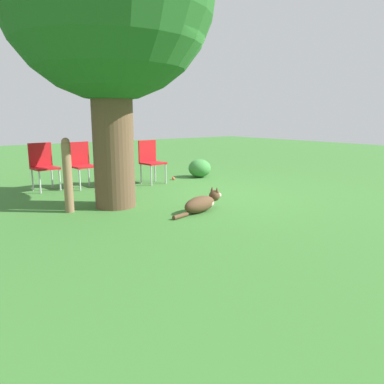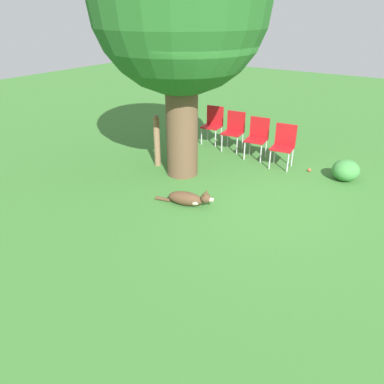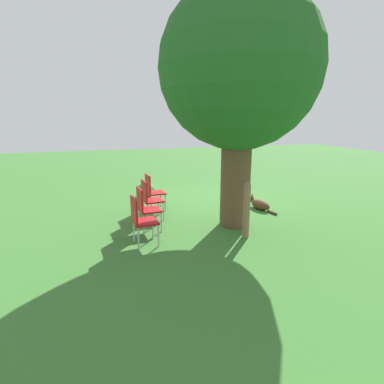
# 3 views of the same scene
# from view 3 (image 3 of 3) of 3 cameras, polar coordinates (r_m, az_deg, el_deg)

# --- Properties ---
(ground_plane) EXTENTS (30.00, 30.00, 0.00)m
(ground_plane) POSITION_cam_3_polar(r_m,az_deg,el_deg) (7.76, 4.67, -2.89)
(ground_plane) COLOR #38702D
(oak_tree) EXTENTS (3.13, 3.13, 4.74)m
(oak_tree) POSITION_cam_3_polar(r_m,az_deg,el_deg) (6.24, 9.02, 21.79)
(oak_tree) COLOR brown
(oak_tree) RESTS_ON ground_plane
(dog) EXTENTS (0.38, 1.06, 0.33)m
(dog) POSITION_cam_3_polar(r_m,az_deg,el_deg) (7.77, 12.58, -2.22)
(dog) COLOR #513823
(dog) RESTS_ON ground_plane
(fence_post) EXTENTS (0.13, 0.13, 1.10)m
(fence_post) POSITION_cam_3_polar(r_m,az_deg,el_deg) (5.77, 10.35, -3.32)
(fence_post) COLOR #846647
(fence_post) RESTS_ON ground_plane
(red_chair_0) EXTENTS (0.47, 0.48, 0.90)m
(red_chair_0) POSITION_cam_3_polar(r_m,az_deg,el_deg) (7.44, -7.55, 0.42)
(red_chair_0) COLOR #B21419
(red_chair_0) RESTS_ON ground_plane
(red_chair_1) EXTENTS (0.47, 0.48, 0.90)m
(red_chair_1) POSITION_cam_3_polar(r_m,az_deg,el_deg) (6.76, -8.14, -1.00)
(red_chair_1) COLOR #B21419
(red_chair_1) RESTS_ON ground_plane
(red_chair_2) EXTENTS (0.47, 0.48, 0.90)m
(red_chair_2) POSITION_cam_3_polar(r_m,az_deg,el_deg) (6.09, -8.87, -2.73)
(red_chair_2) COLOR #B21419
(red_chair_2) RESTS_ON ground_plane
(red_chair_3) EXTENTS (0.47, 0.48, 0.90)m
(red_chair_3) POSITION_cam_3_polar(r_m,az_deg,el_deg) (5.42, -9.77, -4.88)
(red_chair_3) COLOR #B21419
(red_chair_3) RESTS_ON ground_plane
(tennis_ball) EXTENTS (0.07, 0.07, 0.07)m
(tennis_ball) POSITION_cam_3_polar(r_m,az_deg,el_deg) (8.14, -8.39, -1.95)
(tennis_ball) COLOR #E54C33
(tennis_ball) RESTS_ON ground_plane
(low_shrub) EXTENTS (0.52, 0.52, 0.42)m
(low_shrub) POSITION_cam_3_polar(r_m,az_deg,el_deg) (8.78, -8.81, 0.41)
(low_shrub) COLOR #3D843D
(low_shrub) RESTS_ON ground_plane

